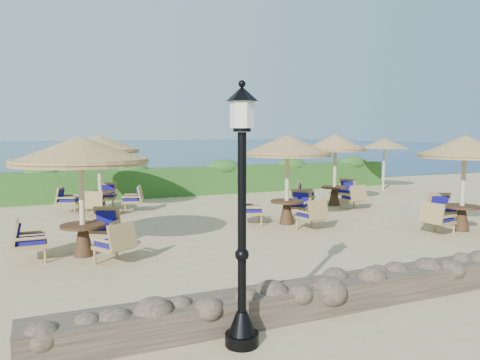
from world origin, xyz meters
TOP-DOWN VIEW (x-y plane):
  - ground at (0.00, 0.00)m, footprint 120.00×120.00m
  - sea at (0.00, 70.00)m, footprint 160.00×160.00m
  - hedge at (0.00, 7.20)m, footprint 18.00×0.90m
  - stone_wall at (0.00, -6.20)m, footprint 15.00×0.65m
  - lamp_post at (-4.80, -6.80)m, footprint 0.44×0.44m
  - extra_parasol at (7.80, 5.20)m, footprint 2.30×2.30m
  - cafe_set_0 at (-6.26, -1.40)m, footprint 2.97×2.97m
  - cafe_set_1 at (-0.37, -0.09)m, footprint 2.73×2.74m
  - cafe_set_2 at (3.62, -2.86)m, footprint 2.65×2.74m
  - cafe_set_3 at (-5.19, 4.24)m, footprint 2.88×2.88m
  - cafe_set_4 at (2.99, 2.28)m, footprint 2.77×2.53m

SIDE VIEW (x-z plane):
  - ground at x=0.00m, z-range 0.00..0.00m
  - sea at x=0.00m, z-range 0.00..0.00m
  - stone_wall at x=0.00m, z-range 0.00..0.44m
  - hedge at x=0.00m, z-range 0.00..1.20m
  - lamp_post at x=-4.80m, z-range -0.10..3.21m
  - cafe_set_4 at x=2.99m, z-range 0.42..3.07m
  - cafe_set_3 at x=-5.19m, z-range 0.47..3.13m
  - cafe_set_2 at x=3.62m, z-range 0.49..3.14m
  - cafe_set_1 at x=-0.37m, z-range 0.53..3.19m
  - cafe_set_0 at x=-6.26m, z-range 0.62..3.27m
  - extra_parasol at x=7.80m, z-range 0.97..3.37m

